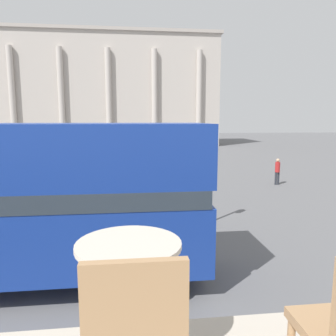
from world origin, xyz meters
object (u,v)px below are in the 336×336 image
at_px(pedestrian_olive, 80,171).
at_px(traffic_light_far, 113,141).
at_px(traffic_light_mid, 177,158).
at_px(car_white, 119,162).
at_px(cafe_dining_table, 129,275).
at_px(traffic_light_near, 202,162).
at_px(pedestrian_yellow, 119,162).
at_px(pedestrian_red, 277,170).
at_px(plaza_building_left, 110,91).

bearing_deg(pedestrian_olive, traffic_light_far, -14.17).
height_order(traffic_light_mid, car_white, traffic_light_mid).
distance_m(cafe_dining_table, traffic_light_near, 11.55).
bearing_deg(pedestrian_olive, pedestrian_yellow, -16.97).
relative_size(traffic_light_near, traffic_light_far, 1.01).
relative_size(pedestrian_yellow, pedestrian_red, 0.93).
relative_size(cafe_dining_table, traffic_light_near, 0.18).
height_order(pedestrian_yellow, pedestrian_red, pedestrian_red).
bearing_deg(cafe_dining_table, pedestrian_olive, 99.18).
bearing_deg(traffic_light_mid, cafe_dining_table, -99.30).
bearing_deg(car_white, pedestrian_yellow, 44.20).
bearing_deg(pedestrian_yellow, traffic_light_far, -143.78).
bearing_deg(cafe_dining_table, car_white, 92.04).
xyz_separation_m(cafe_dining_table, plaza_building_left, (-3.07, 55.77, 5.54)).
relative_size(cafe_dining_table, pedestrian_yellow, 0.44).
height_order(traffic_light_near, car_white, traffic_light_near).
relative_size(cafe_dining_table, plaza_building_left, 0.02).
height_order(pedestrian_red, pedestrian_olive, pedestrian_olive).
height_order(pedestrian_yellow, pedestrian_olive, pedestrian_olive).
distance_m(cafe_dining_table, pedestrian_red, 21.75).
height_order(plaza_building_left, traffic_light_near, plaza_building_left).
relative_size(plaza_building_left, traffic_light_mid, 10.26).
xyz_separation_m(cafe_dining_table, pedestrian_red, (9.97, 19.17, -2.52)).
xyz_separation_m(traffic_light_near, traffic_light_mid, (-0.26, 5.15, -0.40)).
xyz_separation_m(traffic_light_far, car_white, (0.37, 2.32, -1.97)).
distance_m(traffic_light_near, pedestrian_yellow, 14.75).
distance_m(plaza_building_left, car_white, 29.80).
height_order(cafe_dining_table, traffic_light_near, traffic_light_near).
height_order(traffic_light_far, pedestrian_red, traffic_light_far).
bearing_deg(traffic_light_mid, pedestrian_red, 21.48).
xyz_separation_m(traffic_light_near, traffic_light_far, (-4.26, 13.80, -0.03)).
bearing_deg(pedestrian_red, traffic_light_near, 134.26).
distance_m(car_white, pedestrian_red, 13.62).
bearing_deg(traffic_light_near, pedestrian_red, 48.70).
bearing_deg(cafe_dining_table, pedestrian_red, 62.51).
height_order(traffic_light_far, pedestrian_yellow, traffic_light_far).
distance_m(plaza_building_left, pedestrian_yellow, 31.65).
distance_m(traffic_light_near, pedestrian_olive, 11.08).
bearing_deg(cafe_dining_table, plaza_building_left, 93.15).
distance_m(traffic_light_near, car_white, 16.71).
bearing_deg(traffic_light_far, pedestrian_yellow, 37.21).
height_order(traffic_light_mid, pedestrian_olive, traffic_light_mid).
relative_size(traffic_light_far, pedestrian_olive, 2.28).
bearing_deg(pedestrian_olive, cafe_dining_table, -163.02).
height_order(cafe_dining_table, pedestrian_red, cafe_dining_table).
bearing_deg(traffic_light_mid, car_white, 108.36).
distance_m(cafe_dining_table, plaza_building_left, 56.13).
distance_m(cafe_dining_table, car_white, 27.43).
bearing_deg(pedestrian_olive, traffic_light_mid, -115.45).
height_order(plaza_building_left, pedestrian_red, plaza_building_left).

